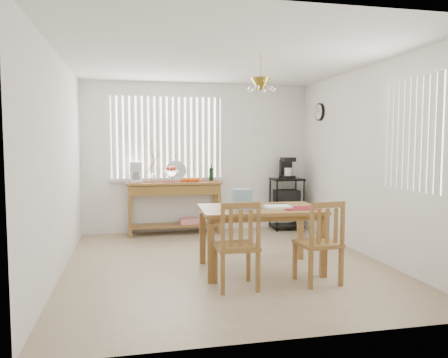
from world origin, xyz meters
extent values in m
cube|color=tan|center=(0.00, 0.00, -0.01)|extent=(4.00, 4.50, 0.01)
cube|color=white|center=(0.00, 2.30, 1.30)|extent=(4.00, 0.10, 2.60)
cube|color=white|center=(0.00, -2.30, 1.30)|extent=(4.00, 0.10, 2.60)
cube|color=white|center=(-2.05, 0.00, 1.30)|extent=(0.10, 4.50, 2.60)
cube|color=white|center=(2.05, 0.00, 1.30)|extent=(0.10, 4.50, 2.60)
cube|color=white|center=(0.00, 0.00, 2.65)|extent=(4.00, 4.50, 0.10)
cube|color=white|center=(-0.55, 2.25, 1.65)|extent=(1.90, 0.01, 1.40)
cube|color=white|center=(-1.45, 2.23, 1.65)|extent=(0.07, 0.03, 1.40)
cube|color=white|center=(-1.34, 2.23, 1.65)|extent=(0.07, 0.03, 1.40)
cube|color=white|center=(-1.24, 2.23, 1.65)|extent=(0.07, 0.03, 1.40)
cube|color=white|center=(-1.13, 2.23, 1.65)|extent=(0.07, 0.03, 1.40)
cube|color=white|center=(-1.03, 2.23, 1.65)|extent=(0.07, 0.03, 1.40)
cube|color=white|center=(-0.92, 2.23, 1.65)|extent=(0.07, 0.03, 1.40)
cube|color=white|center=(-0.81, 2.23, 1.65)|extent=(0.07, 0.03, 1.40)
cube|color=white|center=(-0.71, 2.23, 1.65)|extent=(0.07, 0.03, 1.40)
cube|color=white|center=(-0.60, 2.23, 1.65)|extent=(0.07, 0.03, 1.40)
cube|color=white|center=(-0.50, 2.23, 1.65)|extent=(0.07, 0.03, 1.40)
cube|color=white|center=(-0.39, 2.23, 1.65)|extent=(0.07, 0.03, 1.40)
cube|color=white|center=(-0.29, 2.23, 1.65)|extent=(0.07, 0.03, 1.40)
cube|color=white|center=(-0.18, 2.23, 1.65)|extent=(0.07, 0.03, 1.40)
cube|color=white|center=(-0.08, 2.23, 1.65)|extent=(0.07, 0.03, 1.40)
cube|color=white|center=(0.03, 2.23, 1.65)|extent=(0.07, 0.03, 1.40)
cube|color=white|center=(0.14, 2.23, 1.65)|extent=(0.07, 0.03, 1.40)
cube|color=white|center=(0.24, 2.23, 1.65)|extent=(0.07, 0.03, 1.40)
cube|color=white|center=(0.35, 2.23, 1.65)|extent=(0.07, 0.03, 1.40)
cube|color=white|center=(-0.55, 2.22, 0.92)|extent=(1.98, 0.06, 0.06)
cube|color=white|center=(-0.55, 2.22, 2.38)|extent=(1.98, 0.06, 0.06)
cube|color=white|center=(2.00, -0.90, 1.65)|extent=(0.01, 1.10, 1.30)
cube|color=white|center=(1.99, -1.40, 1.65)|extent=(0.03, 0.07, 1.30)
cube|color=white|center=(1.99, -1.29, 1.65)|extent=(0.03, 0.07, 1.30)
cube|color=white|center=(1.99, -1.18, 1.65)|extent=(0.03, 0.07, 1.30)
cube|color=white|center=(1.99, -1.07, 1.65)|extent=(0.03, 0.07, 1.30)
cube|color=white|center=(1.99, -0.96, 1.65)|extent=(0.03, 0.07, 1.30)
cube|color=white|center=(1.99, -0.85, 1.65)|extent=(0.03, 0.07, 1.30)
cube|color=white|center=(1.99, -0.74, 1.65)|extent=(0.03, 0.07, 1.30)
cube|color=white|center=(1.99, -0.63, 1.65)|extent=(0.03, 0.07, 1.30)
cube|color=white|center=(1.99, -0.52, 1.65)|extent=(0.03, 0.07, 1.30)
cube|color=white|center=(1.99, -0.41, 1.65)|extent=(0.03, 0.07, 1.30)
cylinder|color=black|center=(1.98, 1.55, 2.08)|extent=(0.04, 0.30, 0.30)
cylinder|color=white|center=(1.95, 1.55, 2.08)|extent=(0.01, 0.25, 0.25)
cylinder|color=olive|center=(0.35, -0.36, 2.43)|extent=(0.01, 0.01, 0.34)
cone|color=olive|center=(0.35, -0.36, 2.25)|extent=(0.24, 0.24, 0.14)
sphere|color=white|center=(0.51, -0.36, 2.19)|extent=(0.05, 0.05, 0.05)
sphere|color=white|center=(0.43, -0.23, 2.19)|extent=(0.05, 0.05, 0.05)
sphere|color=white|center=(0.27, -0.23, 2.19)|extent=(0.05, 0.05, 0.05)
sphere|color=white|center=(0.19, -0.36, 2.19)|extent=(0.05, 0.05, 0.05)
sphere|color=white|center=(0.27, -0.50, 2.19)|extent=(0.05, 0.05, 0.05)
sphere|color=white|center=(0.43, -0.50, 2.19)|extent=(0.05, 0.05, 0.05)
cube|color=olive|center=(-0.45, 2.01, 0.88)|extent=(1.59, 0.45, 0.04)
cube|color=olive|center=(-0.45, 2.01, 0.77)|extent=(1.53, 0.41, 0.16)
cube|color=olive|center=(-1.20, 1.83, 0.34)|extent=(0.06, 0.06, 0.69)
cube|color=olive|center=(0.29, 1.83, 0.34)|extent=(0.06, 0.06, 0.69)
cube|color=olive|center=(-1.20, 2.18, 0.34)|extent=(0.06, 0.06, 0.69)
cube|color=olive|center=(0.29, 2.18, 0.34)|extent=(0.06, 0.06, 0.69)
cube|color=olive|center=(-0.45, 2.01, 0.15)|extent=(1.47, 0.39, 0.03)
cube|color=red|center=(-0.21, 2.01, 0.21)|extent=(0.30, 0.22, 0.10)
cube|color=maroon|center=(-0.45, 2.01, 0.90)|extent=(1.51, 0.25, 0.01)
cube|color=white|center=(-1.09, 2.01, 0.92)|extent=(0.20, 0.24, 0.05)
cube|color=white|center=(-1.09, 2.09, 1.04)|extent=(0.20, 0.08, 0.30)
cube|color=white|center=(-1.09, 1.99, 1.21)|extent=(0.20, 0.22, 0.07)
cylinder|color=white|center=(-1.09, 1.98, 1.01)|extent=(0.13, 0.13, 0.13)
cylinder|color=white|center=(-0.50, 1.99, 0.95)|extent=(0.05, 0.05, 0.10)
cone|color=white|center=(-0.50, 1.99, 1.04)|extent=(0.26, 0.26, 0.09)
sphere|color=#B6182D|center=(-0.45, 1.99, 1.12)|extent=(0.08, 0.08, 0.08)
sphere|color=#B6182D|center=(-0.50, 2.04, 1.12)|extent=(0.08, 0.08, 0.08)
sphere|color=#B6182D|center=(-0.55, 1.99, 1.12)|extent=(0.08, 0.08, 0.08)
sphere|color=#B6182D|center=(-0.50, 1.94, 1.12)|extent=(0.08, 0.08, 0.08)
sphere|color=#EB540C|center=(-0.31, 1.93, 0.94)|extent=(0.08, 0.08, 0.08)
sphere|color=#EB540C|center=(-0.23, 1.93, 0.94)|extent=(0.08, 0.08, 0.08)
sphere|color=#EB540C|center=(-0.16, 1.93, 0.94)|extent=(0.08, 0.08, 0.08)
sphere|color=#EB540C|center=(-0.08, 1.93, 0.94)|extent=(0.08, 0.08, 0.08)
cylinder|color=silver|center=(-0.40, 2.19, 1.07)|extent=(0.36, 0.09, 0.35)
cylinder|color=white|center=(-0.80, 2.06, 0.97)|extent=(0.08, 0.08, 0.14)
cylinder|color=#4C3823|center=(-0.80, 2.06, 1.26)|extent=(0.09, 0.04, 0.44)
cylinder|color=#4C3823|center=(-0.80, 2.06, 1.28)|extent=(0.14, 0.06, 0.48)
cylinder|color=#4C3823|center=(-0.80, 2.06, 1.23)|extent=(0.17, 0.08, 0.36)
cylinder|color=#4C3823|center=(-0.80, 2.06, 1.31)|extent=(0.06, 0.03, 0.55)
cylinder|color=#4C3823|center=(-0.80, 2.06, 1.22)|extent=(0.22, 0.10, 0.31)
cylinder|color=black|center=(0.19, 2.06, 1.01)|extent=(0.07, 0.07, 0.23)
cylinder|color=black|center=(0.19, 2.06, 1.16)|extent=(0.03, 0.03, 0.08)
cylinder|color=black|center=(1.32, 1.80, 0.46)|extent=(0.03, 0.03, 0.92)
cylinder|color=black|center=(1.81, 1.80, 0.46)|extent=(0.03, 0.03, 0.92)
cylinder|color=black|center=(1.32, 2.19, 0.46)|extent=(0.03, 0.03, 0.92)
cylinder|color=black|center=(1.81, 2.19, 0.46)|extent=(0.03, 0.03, 0.92)
cube|color=black|center=(1.57, 1.99, 0.91)|extent=(0.54, 0.43, 0.03)
cube|color=black|center=(1.57, 1.99, 0.46)|extent=(0.54, 0.43, 0.03)
cube|color=black|center=(1.57, 1.99, 0.07)|extent=(0.54, 0.43, 0.03)
cube|color=black|center=(1.57, 1.99, 0.59)|extent=(0.41, 0.33, 0.24)
cube|color=black|center=(1.57, 1.97, 0.95)|extent=(0.22, 0.26, 0.05)
cube|color=black|center=(1.57, 2.06, 1.08)|extent=(0.22, 0.09, 0.33)
cube|color=black|center=(1.57, 1.97, 1.26)|extent=(0.22, 0.24, 0.08)
cylinder|color=silver|center=(1.57, 1.96, 1.05)|extent=(0.14, 0.14, 0.14)
cube|color=olive|center=(0.35, -0.36, 0.75)|extent=(1.48, 0.99, 0.04)
cube|color=olive|center=(0.35, -0.36, 0.70)|extent=(1.37, 0.89, 0.06)
cube|color=olive|center=(-0.33, -0.73, 0.33)|extent=(0.08, 0.08, 0.67)
cube|color=olive|center=(0.99, -0.80, 0.33)|extent=(0.08, 0.08, 0.67)
cube|color=olive|center=(-0.29, 0.07, 0.33)|extent=(0.08, 0.08, 0.67)
cube|color=olive|center=(1.03, 0.01, 0.33)|extent=(0.08, 0.08, 0.67)
cube|color=#157B73|center=(0.15, -0.30, 0.77)|extent=(0.45, 0.33, 0.01)
cube|color=maroon|center=(0.81, -0.54, 0.77)|extent=(0.45, 0.33, 0.01)
cube|color=white|center=(0.55, -0.42, 0.78)|extent=(0.32, 0.26, 0.03)
cube|color=black|center=(0.56, -0.29, 0.79)|extent=(0.31, 0.05, 0.03)
cube|color=#80A5BB|center=(0.09, -0.51, 0.89)|extent=(0.22, 0.22, 0.25)
cube|color=olive|center=(-0.09, -0.95, 0.45)|extent=(0.44, 0.44, 0.04)
cube|color=olive|center=(0.10, -0.76, 0.21)|extent=(0.04, 0.04, 0.43)
cube|color=olive|center=(-0.28, -0.76, 0.21)|extent=(0.04, 0.04, 0.43)
cube|color=olive|center=(0.10, -1.13, 0.21)|extent=(0.04, 0.04, 0.43)
cube|color=olive|center=(-0.28, -1.14, 0.21)|extent=(0.04, 0.04, 0.43)
cube|color=olive|center=(0.10, -1.14, 0.71)|extent=(0.04, 0.04, 0.48)
cube|color=olive|center=(-0.28, -1.15, 0.71)|extent=(0.04, 0.04, 0.48)
cube|color=olive|center=(-0.09, -1.15, 0.92)|extent=(0.40, 0.03, 0.06)
cube|color=olive|center=(0.02, -1.14, 0.68)|extent=(0.04, 0.02, 0.38)
cube|color=olive|center=(-0.09, -1.15, 0.68)|extent=(0.04, 0.02, 0.38)
cube|color=olive|center=(-0.19, -1.15, 0.68)|extent=(0.04, 0.02, 0.38)
cube|color=olive|center=(0.84, -0.97, 0.44)|extent=(0.47, 0.47, 0.04)
cube|color=olive|center=(1.00, -0.77, 0.21)|extent=(0.04, 0.04, 0.42)
cube|color=olive|center=(0.64, -0.81, 0.21)|extent=(0.04, 0.04, 0.42)
cube|color=olive|center=(1.04, -1.14, 0.21)|extent=(0.04, 0.04, 0.42)
cube|color=olive|center=(0.67, -1.17, 0.21)|extent=(0.04, 0.04, 0.42)
cube|color=olive|center=(1.04, -1.15, 0.69)|extent=(0.04, 0.04, 0.47)
cube|color=olive|center=(0.67, -1.18, 0.69)|extent=(0.04, 0.04, 0.47)
cube|color=olive|center=(0.85, -1.16, 0.90)|extent=(0.39, 0.07, 0.06)
cube|color=olive|center=(0.96, -1.16, 0.67)|extent=(0.04, 0.02, 0.38)
cube|color=olive|center=(0.85, -1.16, 0.67)|extent=(0.04, 0.02, 0.38)
cube|color=olive|center=(0.75, -1.17, 0.67)|extent=(0.04, 0.02, 0.38)
camera|label=1|loc=(-1.17, -5.40, 1.54)|focal=35.00mm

